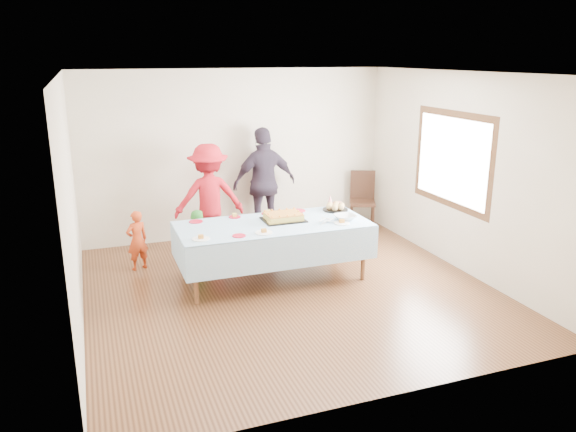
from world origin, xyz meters
name	(u,v)px	position (x,y,z in m)	size (l,w,h in m)	color
ground	(290,289)	(0.00, 0.00, 0.00)	(5.00, 5.00, 0.00)	#402312
room_walls	(294,153)	(0.05, 0.00, 1.77)	(5.04, 5.04, 2.72)	beige
party_table	(273,227)	(-0.08, 0.41, 0.72)	(2.50, 1.10, 0.78)	brown
birthday_cake	(283,217)	(0.09, 0.50, 0.83)	(0.55, 0.42, 0.10)	black
rolls_tray	(335,207)	(0.95, 0.71, 0.83)	(0.36, 0.36, 0.11)	black
punch_bowl	(345,217)	(0.87, 0.23, 0.82)	(0.29, 0.29, 0.07)	silver
party_hat	(330,201)	(0.94, 0.87, 0.88)	(0.11, 0.11, 0.19)	silver
fork_pile	(326,220)	(0.58, 0.20, 0.81)	(0.24, 0.18, 0.07)	white
plate_red_far_a	(196,222)	(-1.02, 0.82, 0.79)	(0.18, 0.18, 0.01)	red
plate_red_far_b	(235,217)	(-0.48, 0.86, 0.79)	(0.16, 0.16, 0.01)	red
plate_red_far_c	(268,214)	(0.00, 0.86, 0.79)	(0.19, 0.19, 0.01)	red
plate_red_far_d	(299,211)	(0.45, 0.85, 0.79)	(0.20, 0.20, 0.01)	red
plate_red_near	(239,236)	(-0.64, 0.04, 0.79)	(0.17, 0.17, 0.01)	red
plate_white_left	(201,239)	(-1.10, 0.08, 0.79)	(0.21, 0.21, 0.01)	white
plate_white_mid	(264,233)	(-0.32, 0.05, 0.79)	(0.22, 0.22, 0.01)	white
plate_white_right	(342,223)	(0.76, 0.10, 0.79)	(0.21, 0.21, 0.01)	white
dining_chair	(362,196)	(2.13, 2.15, 0.54)	(0.56, 0.56, 0.98)	black
toddler_left	(137,240)	(-1.74, 1.40, 0.42)	(0.31, 0.20, 0.85)	#BE3C17
toddler_mid	(198,237)	(-0.90, 1.37, 0.39)	(0.38, 0.25, 0.78)	#297727
toddler_right	(335,229)	(1.05, 0.90, 0.43)	(0.42, 0.33, 0.87)	tan
adult_left	(209,197)	(-0.60, 1.92, 0.82)	(1.06, 0.61, 1.63)	red
adult_right	(264,183)	(0.37, 2.20, 0.90)	(1.06, 0.44, 1.81)	#342B3B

